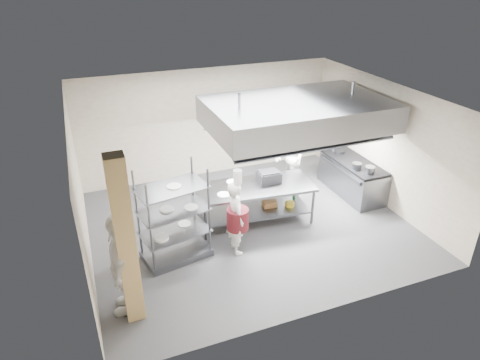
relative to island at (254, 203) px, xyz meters
name	(u,v)px	position (x,y,z in m)	size (l,w,h in m)	color
floor	(250,225)	(-0.18, -0.16, -0.46)	(7.00, 7.00, 0.00)	#353537
ceiling	(251,98)	(-0.18, -0.16, 2.54)	(7.00, 7.00, 0.00)	silver
wall_back	(208,123)	(-0.18, 2.84, 1.04)	(7.00, 7.00, 0.00)	gray
wall_left	(79,195)	(-3.68, -0.16, 1.04)	(6.00, 6.00, 0.00)	gray
wall_right	(384,144)	(3.32, -0.16, 1.04)	(6.00, 6.00, 0.00)	gray
column	(126,243)	(-3.08, -2.06, 1.04)	(0.30, 0.30, 3.00)	tan
exhaust_hood	(298,114)	(1.12, 0.24, 1.94)	(4.00, 2.50, 0.60)	slate
hood_strip_a	(260,132)	(0.22, 0.24, 1.62)	(1.60, 0.12, 0.04)	white
hood_strip_b	(331,122)	(2.02, 0.24, 1.62)	(1.60, 0.12, 0.04)	white
wall_shelf	(271,117)	(1.62, 2.68, 1.04)	(1.50, 0.28, 0.04)	slate
island	(254,203)	(0.00, 0.00, 0.00)	(2.66, 1.11, 0.91)	gray
island_worktop	(255,187)	(0.00, 0.00, 0.42)	(2.66, 1.11, 0.06)	slate
island_undershelf	(254,209)	(0.00, 0.00, -0.16)	(2.44, 1.00, 0.04)	slate
pass_rack	(174,215)	(-2.03, -0.70, 0.54)	(1.32, 0.77, 1.98)	gray
cooking_range	(352,178)	(2.90, 0.34, -0.04)	(0.80, 2.00, 0.84)	slate
range_top	(354,162)	(2.90, 0.34, 0.41)	(0.78, 1.96, 0.06)	black
chef_head	(236,218)	(-0.82, -0.95, 0.35)	(0.59, 0.39, 1.61)	silver
chef_line	(289,158)	(1.45, 1.11, 0.46)	(0.89, 0.69, 1.83)	white
chef_plating	(122,264)	(-3.18, -1.83, 0.49)	(1.11, 0.46, 1.90)	white
griddle	(269,177)	(0.38, 0.08, 0.58)	(0.50, 0.39, 0.24)	slate
wicker_basket	(270,204)	(0.37, -0.04, -0.07)	(0.32, 0.22, 0.14)	olive
stockpot	(357,166)	(2.68, -0.07, 0.52)	(0.23, 0.23, 0.16)	gray
plate_stack	(175,231)	(-2.03, -0.70, 0.18)	(0.28, 0.28, 0.05)	white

